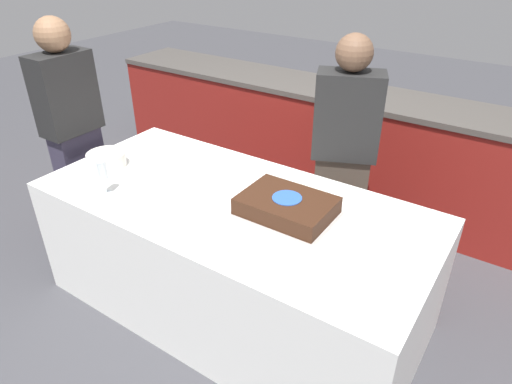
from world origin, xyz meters
TOP-DOWN VIEW (x-y plane):
  - ground_plane at (0.00, 0.00)m, footprint 14.00×14.00m
  - back_counter at (0.00, 1.58)m, footprint 4.40×0.58m
  - dining_table at (0.00, 0.00)m, footprint 2.14×1.00m
  - cake at (0.31, 0.05)m, footprint 0.49×0.36m
  - plate_stack at (-0.86, -0.10)m, footprint 0.23×0.23m
  - wine_glass at (-0.61, -0.32)m, footprint 0.07×0.07m
  - side_plate_near_cake at (0.29, 0.38)m, footprint 0.21×0.21m
  - utensil_pile at (0.18, -0.39)m, footprint 0.15×0.09m
  - person_cutting_cake at (0.31, 0.72)m, footprint 0.43×0.33m
  - person_seated_left at (-1.29, 0.00)m, footprint 0.21×0.37m

SIDE VIEW (x-z plane):
  - ground_plane at x=0.00m, z-range 0.00..0.00m
  - dining_table at x=0.00m, z-range 0.00..0.75m
  - back_counter at x=0.00m, z-range 0.00..0.92m
  - side_plate_near_cake at x=0.29m, z-range 0.75..0.76m
  - utensil_pile at x=0.18m, z-range 0.75..0.77m
  - person_cutting_cake at x=0.31m, z-range 0.03..1.55m
  - plate_stack at x=-0.86m, z-range 0.75..0.84m
  - cake at x=0.31m, z-range 0.75..0.85m
  - person_seated_left at x=-1.29m, z-range 0.03..1.60m
  - wine_glass at x=-0.61m, z-range 0.79..0.98m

